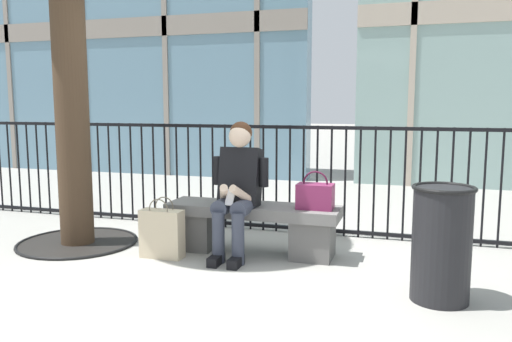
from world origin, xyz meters
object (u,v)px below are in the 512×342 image
Objects in this scene: handbag_on_bench at (315,196)px; trash_can at (442,243)px; stone_bench at (253,224)px; seated_person_with_phone at (238,185)px; shopping_bag at (162,233)px.

trash_can is at bearing -34.93° from handbag_on_bench.
stone_bench is 4.73× the size of handbag_on_bench.
stone_bench is at bearing 155.69° from trash_can.
stone_bench is at bearing 51.45° from seated_person_with_phone.
seated_person_with_phone is (-0.10, -0.13, 0.38)m from stone_bench.
trash_can is at bearing -8.24° from shopping_bag.
handbag_on_bench is (0.58, -0.01, 0.30)m from stone_bench.
seated_person_with_phone is at bearing 22.28° from shopping_bag.
handbag_on_bench is 1.41m from shopping_bag.
stone_bench is 0.65m from handbag_on_bench.
stone_bench is 0.83m from shopping_bag.
trash_can reaches higher than handbag_on_bench.
handbag_on_bench reaches higher than stone_bench.
trash_can is (1.70, -0.59, -0.23)m from seated_person_with_phone.
stone_bench is at bearing 179.01° from handbag_on_bench.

